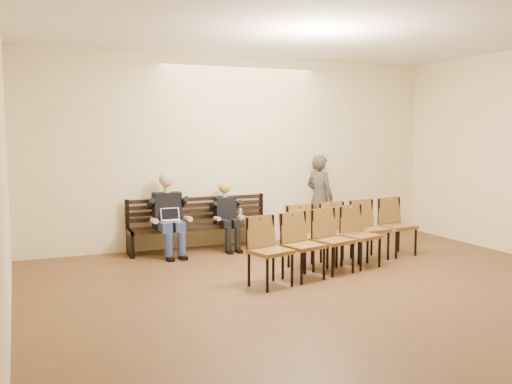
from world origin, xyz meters
TOP-DOWN VIEW (x-y plane):
  - ground at (0.00, 0.00)m, footprint 10.00×10.00m
  - room_walls at (0.00, 0.79)m, footprint 8.02×10.01m
  - bench at (-0.88, 4.65)m, footprint 2.60×0.90m
  - seated_man at (-1.49, 4.53)m, footprint 0.58×0.81m
  - seated_woman at (-0.42, 4.53)m, footprint 0.46×0.64m
  - laptop at (-1.48, 4.33)m, footprint 0.37×0.32m
  - water_bottle at (-0.27, 4.26)m, footprint 0.07×0.07m
  - bag at (0.98, 4.62)m, footprint 0.44×0.36m
  - passerby at (1.59, 4.75)m, footprint 0.70×0.83m
  - chair_row_front at (1.17, 2.81)m, footprint 2.45×0.85m
  - chair_row_back at (0.16, 2.21)m, footprint 2.40×1.14m

SIDE VIEW (x-z plane):
  - ground at x=0.00m, z-range 0.00..0.00m
  - bag at x=0.98m, z-range 0.00..0.28m
  - bench at x=-0.88m, z-range 0.00..0.45m
  - chair_row_back at x=0.16m, z-range 0.00..0.97m
  - chair_row_front at x=1.17m, z-range 0.00..0.99m
  - seated_woman at x=-0.42m, z-range 0.00..1.07m
  - water_bottle at x=-0.27m, z-range 0.45..0.66m
  - laptop at x=-1.48m, z-range 0.45..0.68m
  - seated_man at x=-1.49m, z-range 0.00..1.40m
  - passerby at x=1.59m, z-range 0.00..1.92m
  - room_walls at x=0.00m, z-range 0.78..4.29m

